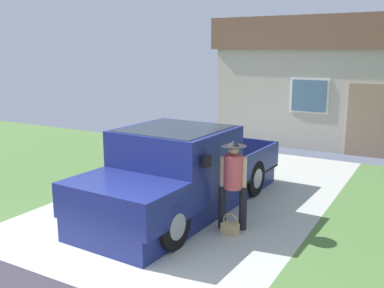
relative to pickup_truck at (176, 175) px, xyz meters
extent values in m
cube|color=#B5B8AC|center=(0.01, 1.37, -0.79)|extent=(5.20, 9.00, 0.06)
cube|color=navy|center=(0.01, 0.36, -0.55)|extent=(2.02, 5.28, 0.42)
cube|color=navy|center=(0.00, -0.02, 0.30)|extent=(2.05, 2.02, 1.28)
cube|color=#1E2833|center=(0.00, -0.02, 0.68)|extent=(1.81, 1.85, 0.54)
cube|color=navy|center=(-0.07, -1.61, -0.03)|extent=(2.02, 1.33, 0.61)
cube|color=black|center=(0.08, 1.96, -0.31)|extent=(2.05, 2.10, 0.06)
cube|color=navy|center=(1.03, 1.92, -0.04)|extent=(0.14, 2.02, 0.60)
cube|color=navy|center=(-0.88, 2.00, -0.04)|extent=(0.14, 2.02, 0.60)
cube|color=navy|center=(0.12, 2.94, -0.04)|extent=(1.97, 0.14, 0.60)
cube|color=black|center=(1.06, -0.74, 0.58)|extent=(0.11, 0.18, 0.20)
cylinder|color=black|center=(0.80, -1.46, -0.36)|extent=(0.29, 0.81, 0.80)
cylinder|color=#9E9EA3|center=(0.80, -1.46, -0.36)|extent=(0.30, 0.45, 0.44)
cylinder|color=black|center=(-0.91, -1.39, -0.36)|extent=(0.29, 0.81, 0.80)
cylinder|color=#9E9EA3|center=(-0.91, -1.39, -0.36)|extent=(0.30, 0.45, 0.44)
cylinder|color=black|center=(0.93, 1.72, -0.36)|extent=(0.29, 0.81, 0.80)
cylinder|color=#9E9EA3|center=(0.93, 1.72, -0.36)|extent=(0.30, 0.45, 0.44)
cylinder|color=black|center=(-0.78, 1.79, -0.36)|extent=(0.29, 0.81, 0.80)
cylinder|color=#9E9EA3|center=(-0.78, 1.79, -0.36)|extent=(0.30, 0.45, 0.44)
cylinder|color=black|center=(1.50, -0.17, -0.36)|extent=(0.14, 0.14, 0.80)
cylinder|color=black|center=(1.15, -0.28, -0.36)|extent=(0.14, 0.14, 0.80)
cylinder|color=#E55959|center=(1.33, -0.23, 0.31)|extent=(0.34, 0.34, 0.61)
cylinder|color=beige|center=(1.51, -0.17, 0.29)|extent=(0.09, 0.09, 0.59)
cylinder|color=beige|center=(1.14, -0.29, 0.29)|extent=(0.09, 0.09, 0.59)
sphere|color=beige|center=(1.33, -0.23, 0.73)|extent=(0.20, 0.20, 0.20)
cylinder|color=#232328|center=(1.33, -0.23, 0.78)|extent=(0.45, 0.45, 0.01)
cone|color=#232328|center=(1.33, -0.23, 0.83)|extent=(0.21, 0.21, 0.11)
cube|color=tan|center=(1.40, -0.48, -0.66)|extent=(0.30, 0.16, 0.20)
torus|color=tan|center=(1.40, -0.48, -0.51)|extent=(0.28, 0.02, 0.28)
cube|color=#B8AD9C|center=(2.48, 10.06, 0.85)|extent=(9.97, 6.43, 3.22)
cube|color=slate|center=(0.76, 6.81, 1.01)|extent=(1.10, 0.05, 1.00)
cube|color=silver|center=(0.76, 6.83, 1.01)|extent=(1.23, 0.02, 1.12)
camera|label=1|loc=(4.37, -7.06, 2.42)|focal=40.73mm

